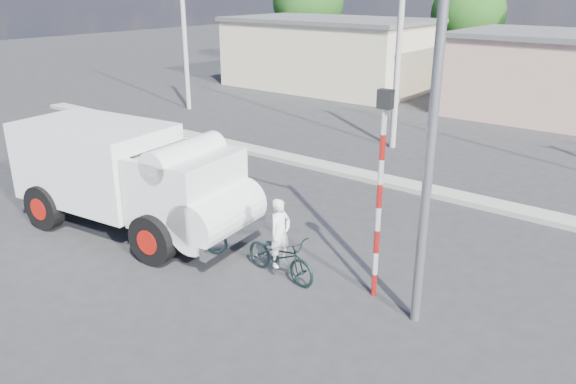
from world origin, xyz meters
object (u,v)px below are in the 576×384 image
Objects in this scene: traffic_pole at (380,179)px; streetlight at (429,62)px; cyclist at (280,245)px; bicycle at (280,256)px; truck at (132,176)px.

traffic_pole is 0.48× the size of streetlight.
cyclist is 2.81m from traffic_pole.
bicycle is at bearing -174.36° from streetlight.
truck is 8.35m from streetlight.
traffic_pole is (6.65, 0.98, 1.06)m from truck.
bicycle is 0.45× the size of traffic_pole.
truck is 4.67m from cyclist.
traffic_pole is (2.06, 0.60, 1.81)m from cyclist.
traffic_pole is 2.56m from streetlight.
traffic_pole reaches higher than bicycle.
streetlight reaches higher than traffic_pole.
cyclist is at bearing -174.36° from streetlight.
truck reaches higher than bicycle.
cyclist is at bearing 0.00° from bicycle.
truck is at bearing -171.57° from traffic_pole.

